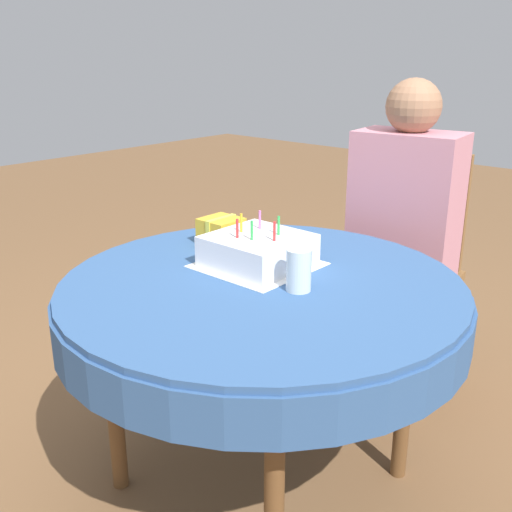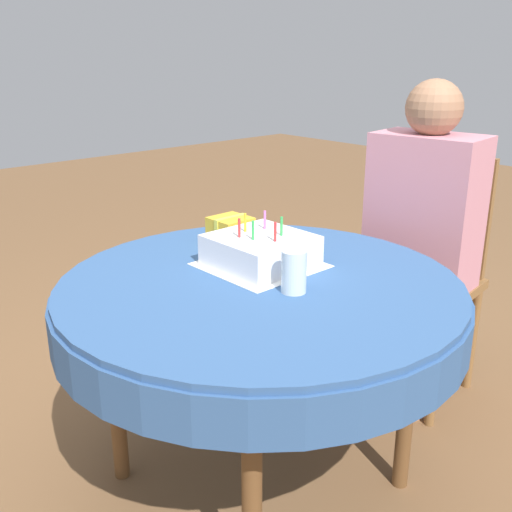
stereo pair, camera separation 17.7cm
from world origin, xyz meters
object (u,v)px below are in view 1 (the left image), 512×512
at_px(person, 403,211).
at_px(drinking_glass, 299,270).
at_px(birthday_cake, 258,250).
at_px(chair, 407,261).
at_px(gift_box, 221,231).

xyz_separation_m(person, drinking_glass, (0.12, -0.81, 0.01)).
bearing_deg(drinking_glass, birthday_cake, 160.54).
distance_m(chair, gift_box, 0.84).
distance_m(birthday_cake, gift_box, 0.25).
bearing_deg(gift_box, person, 62.18).
xyz_separation_m(birthday_cake, drinking_glass, (0.22, -0.08, 0.01)).
relative_size(chair, birthday_cake, 3.48).
distance_m(person, gift_box, 0.73).
distance_m(chair, person, 0.25).
height_order(birthday_cake, drinking_glass, birthday_cake).
height_order(chair, drinking_glass, chair).
relative_size(person, birthday_cake, 4.53).
height_order(person, birthday_cake, person).
bearing_deg(drinking_glass, person, 98.28).
height_order(person, drinking_glass, person).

